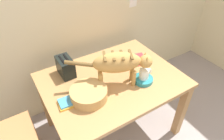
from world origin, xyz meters
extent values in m
cube|color=beige|center=(0.00, 1.95, 1.25)|extent=(4.84, 0.10, 2.50)
cube|color=white|center=(0.76, 1.89, 1.11)|extent=(0.10, 0.01, 0.10)
cube|color=#B4834D|center=(0.09, 1.27, 0.71)|extent=(1.23, 0.93, 0.03)
cube|color=#A57847|center=(0.09, 1.27, 0.65)|extent=(1.15, 0.85, 0.07)
cube|color=#B4834D|center=(0.66, 0.85, 0.34)|extent=(0.07, 0.07, 0.69)
cube|color=#B4834D|center=(-0.47, 1.68, 0.34)|extent=(0.07, 0.07, 0.69)
cube|color=#B4834D|center=(0.66, 1.68, 0.34)|extent=(0.07, 0.07, 0.69)
ellipsoid|color=tan|center=(0.09, 1.19, 0.95)|extent=(0.43, 0.30, 0.18)
cube|color=brown|center=(0.00, 1.23, 1.02)|extent=(0.08, 0.14, 0.01)
cube|color=brown|center=(0.06, 1.20, 1.02)|extent=(0.08, 0.14, 0.01)
cube|color=brown|center=(0.13, 1.17, 1.02)|extent=(0.08, 0.14, 0.01)
cube|color=brown|center=(0.19, 1.15, 1.02)|extent=(0.08, 0.14, 0.01)
cylinder|color=tan|center=(0.24, 1.17, 0.80)|extent=(0.04, 0.04, 0.15)
cylinder|color=tan|center=(0.20, 1.10, 0.80)|extent=(0.04, 0.04, 0.15)
cylinder|color=tan|center=(-0.02, 1.29, 0.80)|extent=(0.04, 0.04, 0.15)
cylinder|color=tan|center=(-0.05, 1.21, 0.80)|extent=(0.04, 0.04, 0.15)
sphere|color=tan|center=(0.31, 1.09, 0.94)|extent=(0.11, 0.11, 0.11)
cone|color=tan|center=(0.32, 1.12, 0.99)|extent=(0.04, 0.04, 0.05)
cone|color=tan|center=(0.30, 1.06, 0.99)|extent=(0.04, 0.04, 0.05)
cylinder|color=brown|center=(-0.19, 1.32, 0.97)|extent=(0.22, 0.12, 0.08)
cylinder|color=teal|center=(0.31, 1.09, 0.74)|extent=(0.17, 0.17, 0.04)
cylinder|color=white|center=(0.31, 1.09, 0.81)|extent=(0.08, 0.08, 0.09)
torus|color=white|center=(0.36, 1.09, 0.81)|extent=(0.06, 0.01, 0.06)
cube|color=red|center=(0.43, 1.39, 0.73)|extent=(0.32, 0.28, 0.01)
cube|color=gold|center=(-0.35, 1.18, 0.73)|extent=(0.20, 0.13, 0.02)
cube|color=#418FBD|center=(-0.34, 1.20, 0.75)|extent=(0.19, 0.12, 0.01)
cylinder|color=tan|center=(-0.19, 1.16, 0.77)|extent=(0.30, 0.30, 0.09)
cylinder|color=brown|center=(-0.19, 1.16, 0.77)|extent=(0.25, 0.25, 0.08)
cube|color=black|center=(-0.23, 1.55, 0.81)|extent=(0.12, 0.20, 0.17)
cube|color=black|center=(-0.25, 1.55, 0.90)|extent=(0.02, 0.14, 0.01)
cube|color=black|center=(-0.21, 1.55, 0.90)|extent=(0.02, 0.14, 0.01)
cube|color=#B87D49|center=(-0.86, 1.35, 0.43)|extent=(0.42, 0.42, 0.04)
cube|color=#B87D49|center=(-0.68, 1.54, 0.21)|extent=(0.04, 0.04, 0.41)
camera|label=1|loc=(-0.63, 0.10, 1.90)|focal=31.93mm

